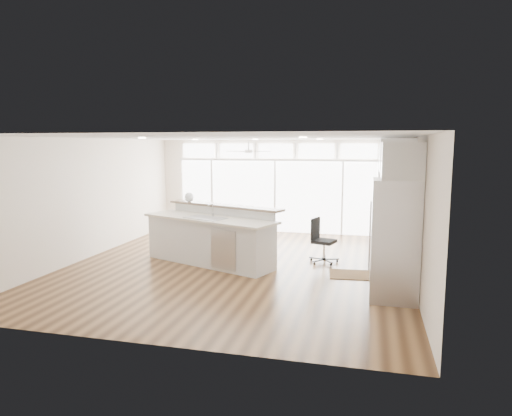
# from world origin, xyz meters

# --- Properties ---
(floor) EXTENTS (7.00, 8.00, 0.02)m
(floor) POSITION_xyz_m (0.00, 0.00, -0.01)
(floor) COLOR #452A15
(floor) RESTS_ON ground
(ceiling) EXTENTS (7.00, 8.00, 0.02)m
(ceiling) POSITION_xyz_m (0.00, 0.00, 2.70)
(ceiling) COLOR white
(ceiling) RESTS_ON wall_back
(wall_back) EXTENTS (7.00, 0.04, 2.70)m
(wall_back) POSITION_xyz_m (0.00, 4.00, 1.35)
(wall_back) COLOR white
(wall_back) RESTS_ON floor
(wall_front) EXTENTS (7.00, 0.04, 2.70)m
(wall_front) POSITION_xyz_m (0.00, -4.00, 1.35)
(wall_front) COLOR white
(wall_front) RESTS_ON floor
(wall_left) EXTENTS (0.04, 8.00, 2.70)m
(wall_left) POSITION_xyz_m (-3.50, 0.00, 1.35)
(wall_left) COLOR white
(wall_left) RESTS_ON floor
(wall_right) EXTENTS (0.04, 8.00, 2.70)m
(wall_right) POSITION_xyz_m (3.50, 0.00, 1.35)
(wall_right) COLOR white
(wall_right) RESTS_ON floor
(glass_wall) EXTENTS (5.80, 0.06, 2.08)m
(glass_wall) POSITION_xyz_m (0.00, 3.94, 1.05)
(glass_wall) COLOR white
(glass_wall) RESTS_ON wall_back
(transom_row) EXTENTS (5.90, 0.06, 0.40)m
(transom_row) POSITION_xyz_m (0.00, 3.94, 2.38)
(transom_row) COLOR white
(transom_row) RESTS_ON wall_back
(desk_window) EXTENTS (0.04, 0.85, 0.85)m
(desk_window) POSITION_xyz_m (3.46, 0.30, 1.55)
(desk_window) COLOR silver
(desk_window) RESTS_ON wall_right
(ceiling_fan) EXTENTS (1.16, 1.16, 0.32)m
(ceiling_fan) POSITION_xyz_m (-0.50, 2.80, 2.48)
(ceiling_fan) COLOR silver
(ceiling_fan) RESTS_ON ceiling
(recessed_lights) EXTENTS (3.40, 3.00, 0.02)m
(recessed_lights) POSITION_xyz_m (0.00, 0.20, 2.68)
(recessed_lights) COLOR white
(recessed_lights) RESTS_ON ceiling
(oven_cabinet) EXTENTS (0.64, 1.20, 2.50)m
(oven_cabinet) POSITION_xyz_m (3.17, 1.80, 1.25)
(oven_cabinet) COLOR silver
(oven_cabinet) RESTS_ON floor
(desk_nook) EXTENTS (0.72, 1.30, 0.76)m
(desk_nook) POSITION_xyz_m (3.13, 0.30, 0.38)
(desk_nook) COLOR silver
(desk_nook) RESTS_ON floor
(upper_cabinets) EXTENTS (0.64, 1.30, 0.64)m
(upper_cabinets) POSITION_xyz_m (3.17, 0.30, 2.35)
(upper_cabinets) COLOR silver
(upper_cabinets) RESTS_ON wall_right
(refrigerator) EXTENTS (0.76, 0.90, 2.00)m
(refrigerator) POSITION_xyz_m (3.11, -1.35, 1.00)
(refrigerator) COLOR #B4B5B9
(refrigerator) RESTS_ON floor
(fridge_cabinet) EXTENTS (0.64, 0.90, 0.60)m
(fridge_cabinet) POSITION_xyz_m (3.17, -1.35, 2.30)
(fridge_cabinet) COLOR silver
(fridge_cabinet) RESTS_ON wall_right
(framed_photos) EXTENTS (0.06, 0.22, 0.80)m
(framed_photos) POSITION_xyz_m (3.46, 0.92, 1.40)
(framed_photos) COLOR black
(framed_photos) RESTS_ON wall_right
(kitchen_island) EXTENTS (3.33, 2.21, 1.24)m
(kitchen_island) POSITION_xyz_m (-0.64, 0.04, 0.62)
(kitchen_island) COLOR silver
(kitchen_island) RESTS_ON floor
(rug) EXTENTS (1.05, 0.80, 0.01)m
(rug) POSITION_xyz_m (2.45, -0.12, 0.01)
(rug) COLOR #392412
(rug) RESTS_ON floor
(office_chair) EXTENTS (0.61, 0.59, 0.96)m
(office_chair) POSITION_xyz_m (1.76, 0.69, 0.48)
(office_chair) COLOR black
(office_chair) RESTS_ON floor
(fishbowl) EXTENTS (0.30, 0.30, 0.22)m
(fishbowl) POSITION_xyz_m (-1.38, 0.75, 1.35)
(fishbowl) COLOR silver
(fishbowl) RESTS_ON kitchen_island
(monitor) EXTENTS (0.11, 0.51, 0.42)m
(monitor) POSITION_xyz_m (3.05, 0.30, 0.97)
(monitor) COLOR black
(monitor) RESTS_ON desk_nook
(keyboard) EXTENTS (0.16, 0.36, 0.02)m
(keyboard) POSITION_xyz_m (2.88, 0.30, 0.77)
(keyboard) COLOR white
(keyboard) RESTS_ON desk_nook
(potted_plant) EXTENTS (0.31, 0.34, 0.23)m
(potted_plant) POSITION_xyz_m (3.17, 1.80, 2.62)
(potted_plant) COLOR #2A5826
(potted_plant) RESTS_ON oven_cabinet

